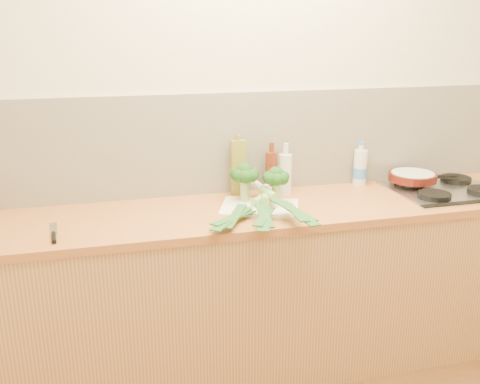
% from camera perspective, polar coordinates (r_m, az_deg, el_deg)
% --- Properties ---
extents(room_shell, '(3.50, 3.50, 3.50)m').
position_cam_1_polar(room_shell, '(2.89, 1.38, 5.33)').
color(room_shell, beige).
rests_on(room_shell, ground).
extents(counter, '(3.20, 0.62, 0.90)m').
position_cam_1_polar(counter, '(2.88, 2.88, -10.04)').
color(counter, tan).
rests_on(counter, ground).
extents(gas_hob, '(0.58, 0.50, 0.04)m').
position_cam_1_polar(gas_hob, '(3.14, 21.11, 0.30)').
color(gas_hob, silver).
rests_on(gas_hob, counter).
extents(chopping_board, '(0.45, 0.40, 0.01)m').
position_cam_1_polar(chopping_board, '(2.67, 2.12, -1.63)').
color(chopping_board, white).
rests_on(chopping_board, counter).
extents(broccoli_left, '(0.15, 0.15, 0.20)m').
position_cam_1_polar(broccoli_left, '(2.71, 0.51, 1.82)').
color(broccoli_left, '#97B167').
rests_on(broccoli_left, chopping_board).
extents(broccoli_right, '(0.14, 0.14, 0.18)m').
position_cam_1_polar(broccoli_right, '(2.71, 3.87, 1.52)').
color(broccoli_right, '#97B167').
rests_on(broccoli_right, chopping_board).
extents(leek_front, '(0.48, 0.56, 0.04)m').
position_cam_1_polar(leek_front, '(2.64, 1.57, -1.17)').
color(leek_front, white).
rests_on(leek_front, chopping_board).
extents(leek_mid, '(0.25, 0.62, 0.04)m').
position_cam_1_polar(leek_mid, '(2.59, 2.71, -1.10)').
color(leek_mid, white).
rests_on(leek_mid, chopping_board).
extents(leek_back, '(0.14, 0.68, 0.04)m').
position_cam_1_polar(leek_back, '(2.61, 3.74, -0.58)').
color(leek_back, white).
rests_on(leek_back, chopping_board).
extents(chefs_knife, '(0.05, 0.27, 0.02)m').
position_cam_1_polar(chefs_knife, '(2.45, -19.24, -4.39)').
color(chefs_knife, silver).
rests_on(chefs_knife, counter).
extents(skillet, '(0.38, 0.26, 0.05)m').
position_cam_1_polar(skillet, '(3.15, 17.97, 1.59)').
color(skillet, '#47120B').
rests_on(skillet, gas_hob).
extents(oil_tin, '(0.08, 0.05, 0.33)m').
position_cam_1_polar(oil_tin, '(2.84, -0.17, 2.65)').
color(oil_tin, olive).
rests_on(oil_tin, counter).
extents(glass_bottle, '(0.07, 0.07, 0.28)m').
position_cam_1_polar(glass_bottle, '(2.89, 4.84, 2.04)').
color(glass_bottle, silver).
rests_on(glass_bottle, counter).
extents(amber_bottle, '(0.06, 0.06, 0.28)m').
position_cam_1_polar(amber_bottle, '(2.88, 3.35, 2.17)').
color(amber_bottle, '#622612').
rests_on(amber_bottle, counter).
extents(water_bottle, '(0.08, 0.08, 0.23)m').
position_cam_1_polar(water_bottle, '(3.11, 12.69, 2.48)').
color(water_bottle, silver).
rests_on(water_bottle, counter).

